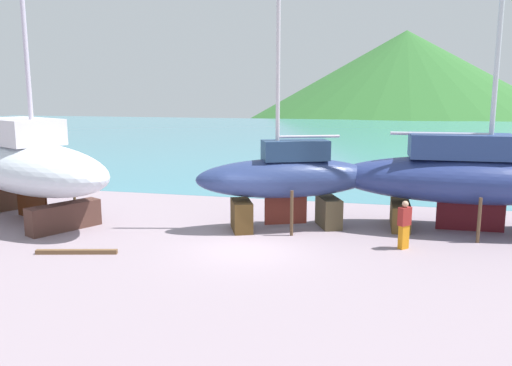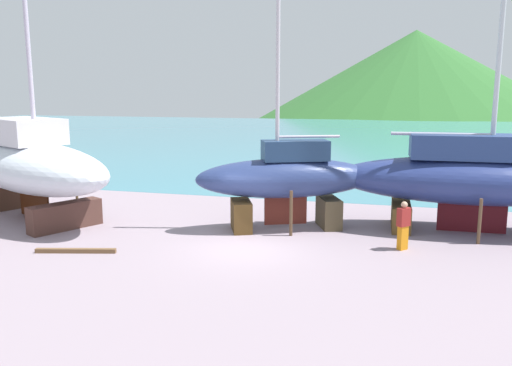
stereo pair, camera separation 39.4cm
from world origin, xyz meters
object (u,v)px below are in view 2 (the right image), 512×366
sailboat_mid_port (31,164)px  worker (403,225)px  sailboat_small_center (287,178)px  sailboat_large_starboard (473,178)px

sailboat_mid_port → worker: size_ratio=11.25×
sailboat_small_center → sailboat_large_starboard: (6.89, 1.29, 0.09)m
sailboat_small_center → sailboat_large_starboard: size_ratio=0.67×
worker → sailboat_large_starboard: bearing=-87.2°
sailboat_small_center → sailboat_mid_port: size_ratio=0.57×
sailboat_large_starboard → sailboat_mid_port: bearing=-173.4°
sailboat_mid_port → sailboat_small_center: bearing=32.7°
sailboat_large_starboard → worker: sailboat_large_starboard is taller
sailboat_mid_port → sailboat_large_starboard: bearing=34.8°
sailboat_large_starboard → sailboat_mid_port: sailboat_mid_port is taller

